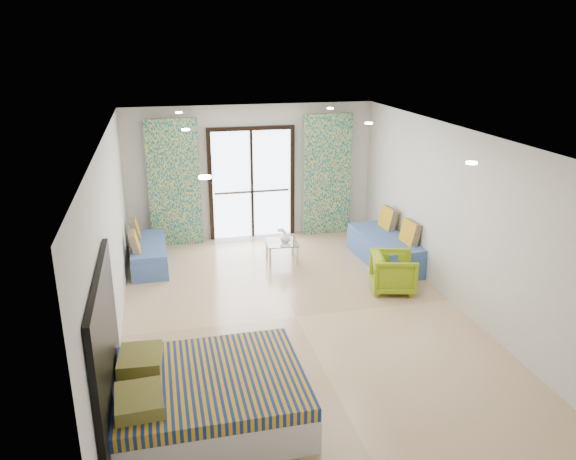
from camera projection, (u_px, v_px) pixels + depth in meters
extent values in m
cube|color=black|center=(251.00, 128.00, 11.01)|extent=(1.76, 0.08, 0.08)
cube|color=black|center=(210.00, 187.00, 11.19)|extent=(0.08, 0.08, 2.20)
cube|color=black|center=(292.00, 182.00, 11.56)|extent=(0.08, 0.08, 2.20)
cube|color=black|center=(252.00, 185.00, 11.37)|extent=(0.05, 0.06, 2.20)
cube|color=#595451|center=(252.00, 192.00, 11.44)|extent=(1.52, 0.03, 0.04)
cube|color=silver|center=(174.00, 183.00, 10.86)|extent=(1.00, 0.10, 2.50)
cube|color=silver|center=(327.00, 175.00, 11.53)|extent=(1.00, 0.10, 2.50)
cylinder|color=#FFE0B2|center=(205.00, 177.00, 5.30)|extent=(0.12, 0.12, 0.02)
cylinder|color=#FFE0B2|center=(472.00, 163.00, 5.91)|extent=(0.12, 0.12, 0.02)
cylinder|color=#FFE0B2|center=(186.00, 130.00, 8.07)|extent=(0.12, 0.12, 0.02)
cylinder|color=#FFE0B2|center=(369.00, 123.00, 8.67)|extent=(0.12, 0.12, 0.02)
cylinder|color=#FFE0B2|center=(179.00, 113.00, 9.91)|extent=(0.12, 0.12, 0.02)
cylinder|color=#FFE0B2|center=(330.00, 108.00, 10.52)|extent=(0.12, 0.12, 0.02)
cube|color=black|center=(105.00, 345.00, 5.53)|extent=(0.06, 2.10, 1.50)
cube|color=silver|center=(112.00, 292.00, 6.68)|extent=(0.02, 0.10, 0.10)
cube|color=silver|center=(212.00, 403.00, 6.03)|extent=(1.99, 1.59, 0.40)
cube|color=navy|center=(211.00, 381.00, 5.94)|extent=(1.97, 1.63, 0.15)
cube|color=#156143|center=(139.00, 401.00, 5.39)|extent=(0.48, 0.57, 0.14)
cube|color=#156143|center=(140.00, 359.00, 6.08)|extent=(0.49, 0.58, 0.14)
cube|color=#4362A0|center=(149.00, 256.00, 10.15)|extent=(0.63, 1.59, 0.35)
cube|color=#4362A0|center=(149.00, 245.00, 10.07)|extent=(0.62, 1.56, 0.09)
cube|color=navy|center=(135.00, 242.00, 9.62)|extent=(0.18, 0.40, 0.37)
cube|color=navy|center=(135.00, 229.00, 10.30)|extent=(0.18, 0.40, 0.37)
cube|color=#4362A0|center=(384.00, 252.00, 10.28)|extent=(0.83, 1.89, 0.41)
cube|color=#4362A0|center=(385.00, 239.00, 10.20)|extent=(0.81, 1.85, 0.10)
cube|color=navy|center=(410.00, 233.00, 9.80)|extent=(0.23, 0.47, 0.43)
cube|color=navy|center=(388.00, 218.00, 10.58)|extent=(0.23, 0.47, 0.43)
cylinder|color=silver|center=(270.00, 257.00, 10.08)|extent=(0.05, 0.05, 0.37)
cylinder|color=silver|center=(297.00, 256.00, 10.15)|extent=(0.05, 0.05, 0.37)
cylinder|color=silver|center=(267.00, 248.00, 10.54)|extent=(0.05, 0.05, 0.37)
cylinder|color=silver|center=(293.00, 246.00, 10.61)|extent=(0.05, 0.05, 0.37)
cube|color=#8CA59E|center=(282.00, 242.00, 10.28)|extent=(0.61, 0.61, 0.02)
sphere|color=white|center=(284.00, 232.00, 10.23)|extent=(0.06, 0.06, 0.06)
sphere|color=white|center=(281.00, 230.00, 10.26)|extent=(0.06, 0.06, 0.06)
sphere|color=white|center=(279.00, 230.00, 10.20)|extent=(0.06, 0.06, 0.06)
sphere|color=white|center=(282.00, 230.00, 10.16)|extent=(0.06, 0.06, 0.06)
imported|color=white|center=(285.00, 238.00, 10.21)|extent=(0.24, 0.25, 0.19)
imported|color=#84A214|center=(394.00, 271.00, 9.09)|extent=(0.78, 0.81, 0.70)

